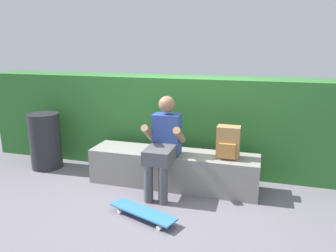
{
  "coord_description": "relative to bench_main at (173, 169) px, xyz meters",
  "views": [
    {
      "loc": [
        1.06,
        -3.55,
        1.82
      ],
      "look_at": [
        -0.06,
        0.23,
        0.82
      ],
      "focal_mm": 34.21,
      "sensor_mm": 36.0,
      "label": 1
    }
  ],
  "objects": [
    {
      "name": "ground_plane",
      "position": [
        0.0,
        -0.28,
        -0.23
      ],
      "size": [
        24.0,
        24.0,
        0.0
      ],
      "primitive_type": "plane",
      "color": "slate"
    },
    {
      "name": "trash_bin",
      "position": [
        -2.03,
        0.08,
        0.19
      ],
      "size": [
        0.46,
        0.46,
        0.84
      ],
      "color": "#232328",
      "rests_on": "ground"
    },
    {
      "name": "person_skater",
      "position": [
        -0.06,
        -0.22,
        0.43
      ],
      "size": [
        0.49,
        0.62,
        1.21
      ],
      "color": "#2D4793",
      "rests_on": "ground"
    },
    {
      "name": "backpack_on_bench",
      "position": [
        0.71,
        -0.01,
        0.43
      ],
      "size": [
        0.28,
        0.23,
        0.4
      ],
      "color": "#A37A47",
      "rests_on": "bench_main"
    },
    {
      "name": "skateboard_near_person",
      "position": [
        -0.08,
        -0.92,
        -0.16
      ],
      "size": [
        0.82,
        0.46,
        0.09
      ],
      "color": "teal",
      "rests_on": "ground"
    },
    {
      "name": "hedge_row",
      "position": [
        -0.15,
        0.75,
        0.46
      ],
      "size": [
        6.16,
        0.59,
        1.37
      ],
      "color": "#2B682B",
      "rests_on": "ground"
    },
    {
      "name": "bench_main",
      "position": [
        0.0,
        0.0,
        0.0
      ],
      "size": [
        2.22,
        0.5,
        0.46
      ],
      "color": "gray",
      "rests_on": "ground"
    }
  ]
}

